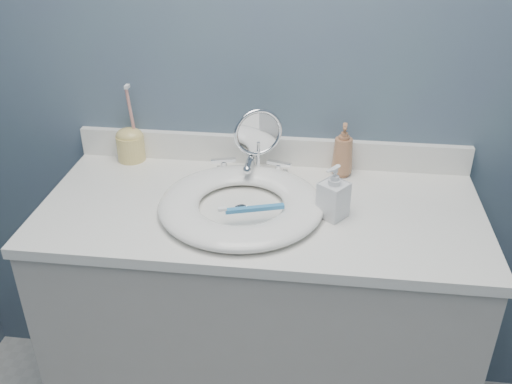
% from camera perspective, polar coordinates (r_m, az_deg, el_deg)
% --- Properties ---
extents(back_wall, '(2.20, 0.02, 2.40)m').
position_cam_1_polar(back_wall, '(1.70, 1.62, 12.75)').
color(back_wall, '#49566E').
rests_on(back_wall, ground).
extents(vanity_cabinet, '(1.20, 0.55, 0.85)m').
position_cam_1_polar(vanity_cabinet, '(1.85, 0.41, -13.52)').
color(vanity_cabinet, '#B3ACA3').
rests_on(vanity_cabinet, ground).
extents(countertop, '(1.22, 0.57, 0.03)m').
position_cam_1_polar(countertop, '(1.59, 0.47, -1.84)').
color(countertop, white).
rests_on(countertop, vanity_cabinet).
extents(backsplash, '(1.22, 0.02, 0.09)m').
position_cam_1_polar(backsplash, '(1.79, 1.46, 4.18)').
color(backsplash, white).
rests_on(backsplash, countertop).
extents(basin, '(0.45, 0.45, 0.04)m').
position_cam_1_polar(basin, '(1.55, -1.49, -1.23)').
color(basin, white).
rests_on(basin, countertop).
extents(drain, '(0.04, 0.04, 0.01)m').
position_cam_1_polar(drain, '(1.56, -1.48, -1.70)').
color(drain, silver).
rests_on(drain, countertop).
extents(faucet, '(0.25, 0.13, 0.07)m').
position_cam_1_polar(faucet, '(1.71, -0.54, 2.37)').
color(faucet, silver).
rests_on(faucet, countertop).
extents(makeup_mirror, '(0.14, 0.08, 0.22)m').
position_cam_1_polar(makeup_mirror, '(1.68, 0.21, 5.18)').
color(makeup_mirror, silver).
rests_on(makeup_mirror, countertop).
extents(soap_bottle_amber, '(0.07, 0.07, 0.16)m').
position_cam_1_polar(soap_bottle_amber, '(1.72, 8.71, 4.18)').
color(soap_bottle_amber, '#A8704B').
rests_on(soap_bottle_amber, countertop).
extents(soap_bottle_clear, '(0.10, 0.10, 0.15)m').
position_cam_1_polar(soap_bottle_clear, '(1.51, 7.78, 0.03)').
color(soap_bottle_clear, silver).
rests_on(soap_bottle_clear, countertop).
extents(toothbrush_holder, '(0.09, 0.09, 0.25)m').
position_cam_1_polar(toothbrush_holder, '(1.85, -12.45, 4.80)').
color(toothbrush_holder, '#DBC26D').
rests_on(toothbrush_holder, countertop).
extents(toothbrush_lying, '(0.17, 0.07, 0.02)m').
position_cam_1_polar(toothbrush_lying, '(1.48, -0.38, -1.71)').
color(toothbrush_lying, '#3584BE').
rests_on(toothbrush_lying, basin).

